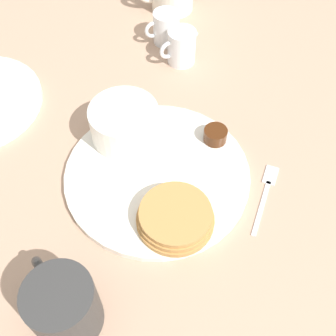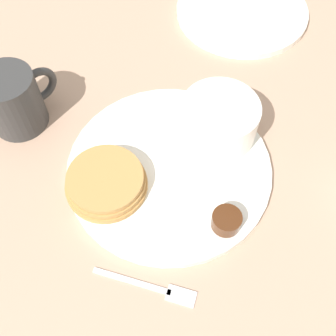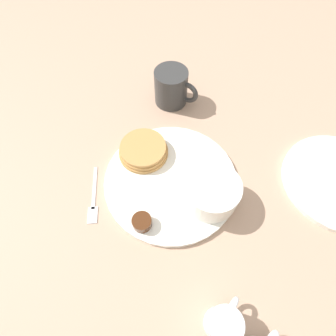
{
  "view_description": "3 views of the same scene",
  "coord_description": "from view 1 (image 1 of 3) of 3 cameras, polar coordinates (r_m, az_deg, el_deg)",
  "views": [
    {
      "loc": [
        -0.2,
        0.32,
        0.54
      ],
      "look_at": [
        -0.02,
        0.0,
        0.04
      ],
      "focal_mm": 45.0,
      "sensor_mm": 36.0,
      "label": 1
    },
    {
      "loc": [
        -0.28,
        -0.14,
        0.51
      ],
      "look_at": [
        -0.01,
        -0.01,
        0.03
      ],
      "focal_mm": 45.0,
      "sensor_mm": 36.0,
      "label": 2
    },
    {
      "loc": [
        0.02,
        -0.26,
        0.51
      ],
      "look_at": [
        -0.01,
        0.02,
        0.03
      ],
      "focal_mm": 28.0,
      "sensor_mm": 36.0,
      "label": 3
    }
  ],
  "objects": [
    {
      "name": "ground_plane",
      "position": [
        0.66,
        -1.45,
        -1.16
      ],
      "size": [
        4.0,
        4.0,
        0.0
      ],
      "primitive_type": "plane",
      "color": "tan"
    },
    {
      "name": "coffee_mug",
      "position": [
        0.54,
        -14.02,
        -17.61
      ],
      "size": [
        0.11,
        0.08,
        0.09
      ],
      "color": "#333333",
      "rests_on": "ground_plane"
    },
    {
      "name": "creamer_pitcher_near",
      "position": [
        0.83,
        1.81,
        16.13
      ],
      "size": [
        0.05,
        0.07,
        0.07
      ],
      "color": "white",
      "rests_on": "ground_plane"
    },
    {
      "name": "bowl",
      "position": [
        0.68,
        -5.94,
        6.17
      ],
      "size": [
        0.11,
        0.11,
        0.06
      ],
      "color": "white",
      "rests_on": "plate"
    },
    {
      "name": "syrup_cup",
      "position": [
        0.69,
        6.43,
        4.48
      ],
      "size": [
        0.04,
        0.04,
        0.02
      ],
      "color": "#47230F",
      "rests_on": "plate"
    },
    {
      "name": "fork",
      "position": [
        0.66,
        13.17,
        -2.99
      ],
      "size": [
        0.03,
        0.13,
        0.0
      ],
      "color": "silver",
      "rests_on": "ground_plane"
    },
    {
      "name": "plate",
      "position": [
        0.66,
        -1.46,
        -0.86
      ],
      "size": [
        0.29,
        0.29,
        0.01
      ],
      "color": "white",
      "rests_on": "ground_plane"
    },
    {
      "name": "pancake_stack",
      "position": [
        0.59,
        1.01,
        -6.65
      ],
      "size": [
        0.11,
        0.11,
        0.03
      ],
      "color": "#B78447",
      "rests_on": "plate"
    },
    {
      "name": "butter_ramekin",
      "position": [
        0.71,
        -5.32,
        6.62
      ],
      "size": [
        0.05,
        0.05,
        0.04
      ],
      "color": "white",
      "rests_on": "plate"
    },
    {
      "name": "creamer_pitcher_far",
      "position": [
        0.88,
        -0.29,
        18.51
      ],
      "size": [
        0.06,
        0.07,
        0.07
      ],
      "color": "white",
      "rests_on": "ground_plane"
    }
  ]
}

